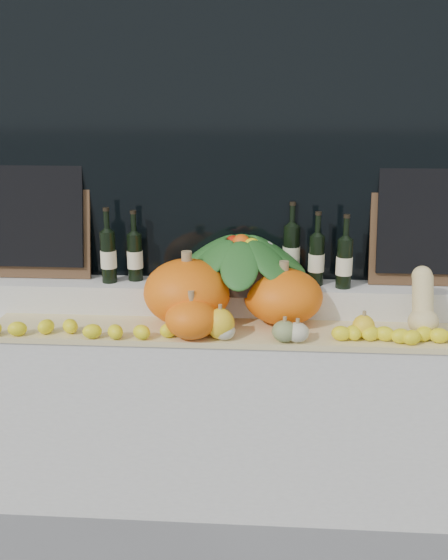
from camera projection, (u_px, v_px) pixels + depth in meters
The scene contains 18 objects.
storefront_facade at pixel (235, 25), 3.19m from camera, with size 7.00×0.94×4.50m.
display_sill at pixel (225, 410), 3.02m from camera, with size 2.30×0.55×0.88m, color silver.
rear_tier at pixel (227, 298), 3.01m from camera, with size 2.30×0.25×0.16m, color silver.
straw_bedding at pixel (223, 332), 2.77m from camera, with size 2.10×0.32×0.03m, color tan.
pumpkin_left at pixel (187, 292), 2.81m from camera, with size 0.39×0.39×0.30m, color orange.
pumpkin_right at pixel (283, 296), 2.82m from camera, with size 0.36×0.36×0.25m, color orange.
pumpkin_center at pixel (192, 319), 2.65m from camera, with size 0.23×0.23×0.17m, color orange.
butternut_squash at pixel (423, 305), 2.70m from camera, with size 0.13×0.20×0.28m.
decorative_gourds at pixel (258, 328), 2.65m from camera, with size 0.86×0.17×0.16m.
lemon_heap at pixel (221, 332), 2.65m from camera, with size 2.20×0.16×0.06m, color yellow, non-canonical shape.
produce_bowl at pixel (241, 259), 2.94m from camera, with size 0.66×0.66×0.25m.
wine_bottle_far_left at pixel (108, 256), 2.96m from camera, with size 0.08×0.08×0.36m.
wine_bottle_near_left at pixel (135, 256), 3.00m from camera, with size 0.08×0.08×0.34m.
wine_bottle_tall at pixel (291, 252), 3.00m from camera, with size 0.08×0.08×0.38m.
wine_bottle_near_right at pixel (316, 259), 2.93m from camera, with size 0.08×0.08×0.35m.
wine_bottle_far_right at pixel (344, 262), 2.88m from camera, with size 0.08×0.08×0.35m.
chalkboard_left at pixel (39, 212), 3.02m from camera, with size 0.50×0.14×0.61m.
chalkboard_right at pixel (425, 217), 2.90m from camera, with size 0.50×0.14×0.61m.
Camera 1 is at (0.18, -1.18, 1.91)m, focal length 40.00 mm.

